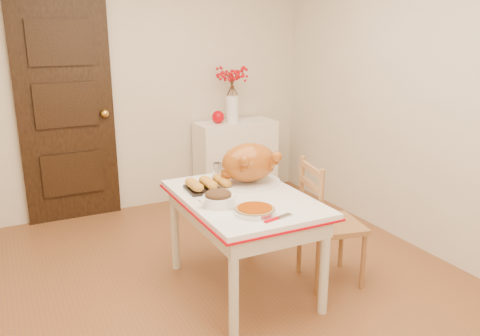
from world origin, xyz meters
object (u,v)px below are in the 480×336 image
sideboard (236,160)px  chair_oak (332,222)px  kitchen_table (243,243)px  turkey_platter (249,165)px  pumpkin_pie (255,209)px

sideboard → chair_oak: size_ratio=0.92×
kitchen_table → chair_oak: chair_oak is taller
sideboard → kitchen_table: (-0.80, -1.75, -0.07)m
sideboard → turkey_platter: size_ratio=1.77×
turkey_platter → kitchen_table: bearing=-108.1°
sideboard → kitchen_table: bearing=-114.7°
turkey_platter → pumpkin_pie: size_ratio=1.88×
kitchen_table → turkey_platter: (0.14, 0.19, 0.50)m
kitchen_table → pumpkin_pie: bearing=-105.2°
sideboard → kitchen_table: size_ratio=0.72×
pumpkin_pie → turkey_platter: bearing=65.9°
sideboard → pumpkin_pie: (-0.89, -2.07, 0.30)m
kitchen_table → pumpkin_pie: (-0.09, -0.32, 0.37)m
chair_oak → turkey_platter: 0.72m
chair_oak → pumpkin_pie: (-0.71, -0.15, 0.27)m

